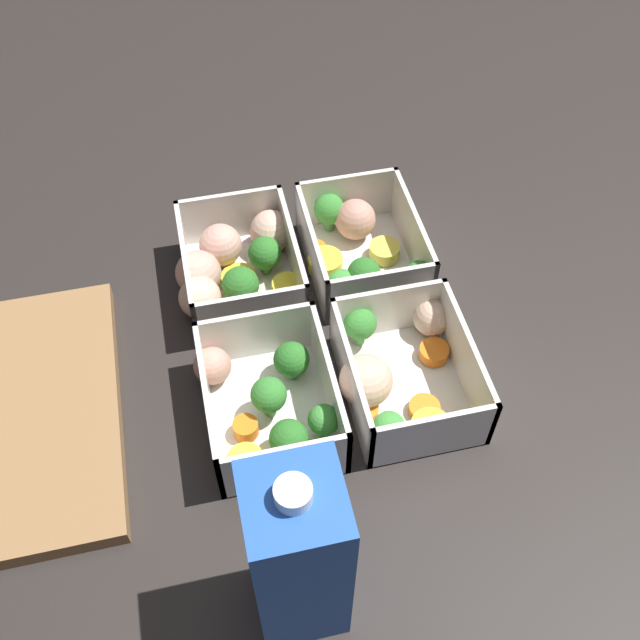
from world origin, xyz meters
name	(u,v)px	position (x,y,z in m)	size (l,w,h in m)	color
ground_plane	(320,334)	(0.00, 0.00, 0.00)	(4.00, 4.00, 0.00)	#282321
container_near_left	(397,372)	(-0.08, -0.06, 0.02)	(0.16, 0.14, 0.07)	silver
container_near_right	(359,248)	(0.09, -0.06, 0.02)	(0.15, 0.13, 0.07)	silver
container_far_left	(269,400)	(-0.08, 0.07, 0.02)	(0.15, 0.13, 0.07)	silver
container_far_right	(235,266)	(0.09, 0.07, 0.03)	(0.15, 0.14, 0.07)	silver
juice_carton	(297,555)	(-0.26, 0.07, 0.10)	(0.07, 0.07, 0.20)	blue
cutting_board	(21,417)	(-0.04, 0.29, 0.01)	(0.28, 0.18, 0.02)	olive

